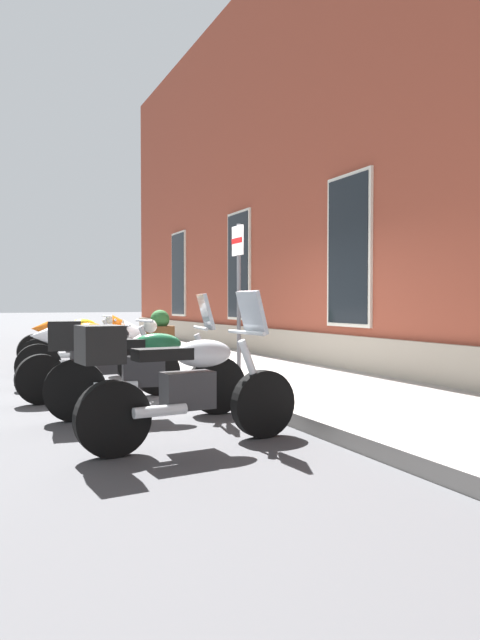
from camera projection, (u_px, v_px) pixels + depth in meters
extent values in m
plane|color=#424244|center=(190.00, 388.00, 8.61)|extent=(140.00, 140.00, 0.00)
cube|color=gray|center=(275.00, 378.00, 9.18)|extent=(32.41, 2.80, 0.15)
cube|color=brown|center=(469.00, 139.00, 10.70)|extent=(26.41, 5.16, 8.42)
cube|color=gray|center=(348.00, 357.00, 9.74)|extent=(26.41, 0.10, 0.70)
cube|color=silver|center=(179.00, 274.00, 17.71)|extent=(1.22, 0.06, 2.52)
cube|color=black|center=(178.00, 274.00, 17.70)|extent=(1.10, 0.03, 2.40)
cube|color=silver|center=(239.00, 266.00, 13.70)|extent=(1.22, 0.06, 2.52)
cube|color=black|center=(238.00, 266.00, 13.69)|extent=(1.10, 0.03, 2.40)
cube|color=silver|center=(349.00, 250.00, 9.69)|extent=(1.22, 0.06, 2.52)
cube|color=black|center=(348.00, 250.00, 9.68)|extent=(1.10, 0.03, 2.40)
cylinder|color=black|center=(116.00, 349.00, 11.48)|extent=(0.14, 0.67, 0.67)
cylinder|color=black|center=(36.00, 352.00, 10.84)|extent=(0.14, 0.67, 0.67)
cylinder|color=silver|center=(110.00, 336.00, 11.43)|extent=(0.08, 0.32, 0.65)
cube|color=#28282B|center=(74.00, 341.00, 11.14)|extent=(0.23, 0.44, 0.32)
ellipsoid|color=gold|center=(82.00, 325.00, 11.19)|extent=(0.27, 0.53, 0.24)
cube|color=black|center=(61.00, 325.00, 11.03)|extent=(0.23, 0.48, 0.10)
cylinder|color=silver|center=(106.00, 316.00, 11.39)|extent=(0.62, 0.05, 0.04)
cylinder|color=silver|center=(59.00, 349.00, 10.90)|extent=(0.10, 0.45, 0.09)
sphere|color=silver|center=(110.00, 320.00, 11.42)|extent=(0.18, 0.18, 0.18)
cylinder|color=black|center=(126.00, 356.00, 10.00)|extent=(0.23, 0.66, 0.65)
cylinder|color=black|center=(38.00, 358.00, 9.65)|extent=(0.23, 0.66, 0.65)
cylinder|color=silver|center=(120.00, 342.00, 9.97)|extent=(0.12, 0.32, 0.64)
cube|color=#28282B|center=(80.00, 347.00, 9.81)|extent=(0.29, 0.47, 0.32)
ellipsoid|color=orange|center=(89.00, 330.00, 9.84)|extent=(0.35, 0.56, 0.24)
cube|color=black|center=(65.00, 329.00, 9.74)|extent=(0.30, 0.51, 0.10)
cylinder|color=silver|center=(115.00, 319.00, 9.94)|extent=(0.62, 0.14, 0.04)
cylinder|color=silver|center=(61.00, 356.00, 9.62)|extent=(0.17, 0.46, 0.09)
cone|color=orange|center=(123.00, 325.00, 9.98)|extent=(0.41, 0.40, 0.36)
cone|color=orange|center=(39.00, 329.00, 9.64)|extent=(0.28, 0.30, 0.24)
cylinder|color=black|center=(138.00, 363.00, 8.93)|extent=(0.15, 0.66, 0.65)
cylinder|color=black|center=(38.00, 367.00, 8.40)|extent=(0.15, 0.66, 0.65)
cylinder|color=silver|center=(131.00, 348.00, 8.88)|extent=(0.08, 0.30, 0.59)
cube|color=#28282B|center=(86.00, 353.00, 8.64)|extent=(0.24, 0.45, 0.32)
ellipsoid|color=silver|center=(96.00, 337.00, 8.69)|extent=(0.29, 0.53, 0.24)
cube|color=black|center=(70.00, 337.00, 8.55)|extent=(0.24, 0.49, 0.10)
cylinder|color=silver|center=(126.00, 325.00, 8.85)|extent=(0.62, 0.07, 0.04)
cylinder|color=silver|center=(66.00, 363.00, 8.43)|extent=(0.11, 0.45, 0.09)
cone|color=silver|center=(134.00, 331.00, 8.90)|extent=(0.38, 0.36, 0.36)
cone|color=silver|center=(39.00, 336.00, 8.40)|extent=(0.25, 0.27, 0.24)
cylinder|color=black|center=(158.00, 372.00, 7.89)|extent=(0.17, 0.62, 0.61)
cylinder|color=black|center=(41.00, 379.00, 7.17)|extent=(0.17, 0.62, 0.61)
cylinder|color=silver|center=(150.00, 351.00, 7.84)|extent=(0.09, 0.34, 0.70)
cube|color=#28282B|center=(98.00, 362.00, 7.51)|extent=(0.25, 0.46, 0.32)
ellipsoid|color=black|center=(109.00, 335.00, 7.57)|extent=(0.30, 0.54, 0.24)
cube|color=black|center=(80.00, 335.00, 7.38)|extent=(0.26, 0.50, 0.10)
cylinder|color=silver|center=(144.00, 321.00, 7.79)|extent=(0.62, 0.08, 0.04)
cylinder|color=silver|center=(77.00, 374.00, 7.26)|extent=(0.12, 0.46, 0.09)
sphere|color=silver|center=(150.00, 326.00, 7.83)|extent=(0.18, 0.18, 0.18)
cylinder|color=black|center=(216.00, 385.00, 6.56)|extent=(0.21, 0.66, 0.65)
cylinder|color=black|center=(75.00, 391.00, 6.14)|extent=(0.21, 0.66, 0.65)
cylinder|color=silver|center=(208.00, 362.00, 6.52)|extent=(0.12, 0.32, 0.65)
cube|color=#28282B|center=(143.00, 371.00, 6.33)|extent=(0.28, 0.47, 0.32)
ellipsoid|color=#195633|center=(157.00, 344.00, 6.36)|extent=(0.33, 0.55, 0.24)
cube|color=black|center=(121.00, 344.00, 6.26)|extent=(0.29, 0.51, 0.10)
cylinder|color=silver|center=(201.00, 328.00, 6.49)|extent=(0.62, 0.13, 0.04)
cylinder|color=silver|center=(116.00, 386.00, 6.14)|extent=(0.15, 0.46, 0.09)
cube|color=#B2BCC6|center=(206.00, 312.00, 6.50)|extent=(0.38, 0.19, 0.40)
cube|color=black|center=(65.00, 335.00, 6.10)|extent=(0.40, 0.37, 0.30)
cylinder|color=black|center=(263.00, 404.00, 5.41)|extent=(0.17, 0.63, 0.62)
cylinder|color=black|center=(113.00, 419.00, 4.72)|extent=(0.17, 0.63, 0.62)
cylinder|color=silver|center=(254.00, 375.00, 5.35)|extent=(0.10, 0.33, 0.67)
cube|color=#28282B|center=(188.00, 390.00, 5.03)|extent=(0.26, 0.46, 0.32)
ellipsoid|color=#B7BABF|center=(204.00, 353.00, 5.10)|extent=(0.31, 0.54, 0.24)
cube|color=black|center=(162.00, 354.00, 4.91)|extent=(0.26, 0.50, 0.10)
cylinder|color=silver|center=(246.00, 333.00, 5.30)|extent=(0.62, 0.09, 0.04)
cylinder|color=silver|center=(160.00, 411.00, 4.79)|extent=(0.13, 0.46, 0.09)
cube|color=#B2BCC6|center=(252.00, 313.00, 5.33)|extent=(0.37, 0.17, 0.40)
cube|color=black|center=(100.00, 344.00, 4.65)|extent=(0.39, 0.35, 0.30)
cylinder|color=#4C4C51|center=(239.00, 300.00, 8.86)|extent=(0.06, 0.06, 2.27)
cube|color=white|center=(238.00, 241.00, 8.83)|extent=(0.36, 0.03, 0.44)
cube|color=red|center=(237.00, 241.00, 8.82)|extent=(0.36, 0.01, 0.08)
cylinder|color=brown|center=(160.00, 340.00, 12.36)|extent=(0.62, 0.62, 0.60)
cylinder|color=black|center=(160.00, 340.00, 12.36)|extent=(0.65, 0.65, 0.04)
sphere|color=#28602D|center=(160.00, 319.00, 12.35)|extent=(0.40, 0.40, 0.40)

